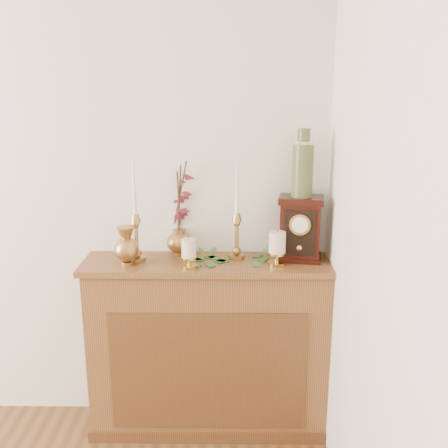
{
  "coord_description": "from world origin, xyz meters",
  "views": [
    {
      "loc": [
        1.5,
        -0.34,
        1.78
      ],
      "look_at": [
        1.48,
        2.05,
        1.13
      ],
      "focal_mm": 42.0,
      "sensor_mm": 36.0,
      "label": 1
    }
  ],
  "objects_px": {
    "ginger_jar": "(182,211)",
    "mantel_clock": "(300,229)",
    "candlestick_center": "(237,228)",
    "bud_vase": "(126,247)",
    "candlestick_left": "(136,230)",
    "ceramic_vase": "(303,167)"
  },
  "relations": [
    {
      "from": "ginger_jar",
      "to": "mantel_clock",
      "type": "xyz_separation_m",
      "value": [
        0.59,
        -0.12,
        -0.06
      ]
    },
    {
      "from": "candlestick_center",
      "to": "ginger_jar",
      "type": "xyz_separation_m",
      "value": [
        -0.28,
        0.1,
        0.06
      ]
    },
    {
      "from": "ginger_jar",
      "to": "candlestick_center",
      "type": "bearing_deg",
      "value": -20.12
    },
    {
      "from": "bud_vase",
      "to": "ginger_jar",
      "type": "distance_m",
      "value": 0.35
    },
    {
      "from": "candlestick_left",
      "to": "candlestick_center",
      "type": "bearing_deg",
      "value": 5.29
    },
    {
      "from": "candlestick_left",
      "to": "ceramic_vase",
      "type": "height_order",
      "value": "ceramic_vase"
    },
    {
      "from": "candlestick_left",
      "to": "mantel_clock",
      "type": "height_order",
      "value": "candlestick_left"
    },
    {
      "from": "candlestick_left",
      "to": "ceramic_vase",
      "type": "bearing_deg",
      "value": 2.38
    },
    {
      "from": "candlestick_left",
      "to": "candlestick_center",
      "type": "distance_m",
      "value": 0.49
    },
    {
      "from": "ginger_jar",
      "to": "mantel_clock",
      "type": "relative_size",
      "value": 1.52
    },
    {
      "from": "candlestick_center",
      "to": "bud_vase",
      "type": "xyz_separation_m",
      "value": [
        -0.53,
        -0.11,
        -0.06
      ]
    },
    {
      "from": "candlestick_center",
      "to": "bud_vase",
      "type": "distance_m",
      "value": 0.54
    },
    {
      "from": "bud_vase",
      "to": "ceramic_vase",
      "type": "xyz_separation_m",
      "value": [
        0.84,
        0.1,
        0.37
      ]
    },
    {
      "from": "candlestick_left",
      "to": "ceramic_vase",
      "type": "relative_size",
      "value": 1.51
    },
    {
      "from": "candlestick_left",
      "to": "mantel_clock",
      "type": "bearing_deg",
      "value": 2.18
    },
    {
      "from": "candlestick_center",
      "to": "candlestick_left",
      "type": "bearing_deg",
      "value": -174.71
    },
    {
      "from": "candlestick_center",
      "to": "ceramic_vase",
      "type": "bearing_deg",
      "value": -2.21
    },
    {
      "from": "candlestick_left",
      "to": "mantel_clock",
      "type": "relative_size",
      "value": 1.53
    },
    {
      "from": "candlestick_left",
      "to": "bud_vase",
      "type": "bearing_deg",
      "value": -118.69
    },
    {
      "from": "ginger_jar",
      "to": "ceramic_vase",
      "type": "xyz_separation_m",
      "value": [
        0.59,
        -0.11,
        0.25
      ]
    },
    {
      "from": "candlestick_left",
      "to": "ginger_jar",
      "type": "height_order",
      "value": "candlestick_left"
    },
    {
      "from": "candlestick_center",
      "to": "ceramic_vase",
      "type": "distance_m",
      "value": 0.44
    }
  ]
}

